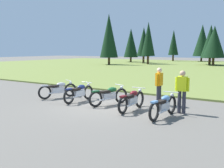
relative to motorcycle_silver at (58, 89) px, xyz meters
The scene contains 10 objects.
ground_plane 3.10m from the motorcycle_silver, ahead, with size 140.00×140.00×0.00m, color #605B54.
grass_moorland 25.41m from the motorcycle_silver, 83.09° to the left, with size 80.00×44.00×0.10m, color olive.
forest_treeline 32.92m from the motorcycle_silver, 87.39° to the left, with size 37.76×26.58×8.25m.
motorcycle_silver is the anchor object (origin of this frame).
motorcycle_navy 1.52m from the motorcycle_silver, ahead, with size 0.62×2.10×0.88m.
motorcycle_british_green 3.14m from the motorcycle_silver, ahead, with size 0.92×2.00×0.88m.
motorcycle_maroon 4.50m from the motorcycle_silver, ahead, with size 0.62×2.10×0.88m.
motorcycle_sky_blue 6.03m from the motorcycle_silver, ahead, with size 0.62×2.10×0.88m.
rider_with_back_turned 6.37m from the motorcycle_silver, ahead, with size 0.55×0.23×1.67m.
rider_near_row_end 5.16m from the motorcycle_silver, 12.99° to the left, with size 0.22×0.55×1.67m.
Camera 1 is at (6.32, -9.26, 2.46)m, focal length 41.55 mm.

